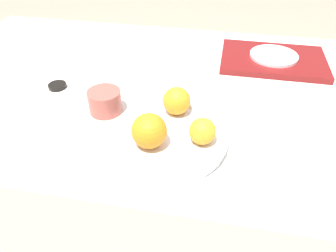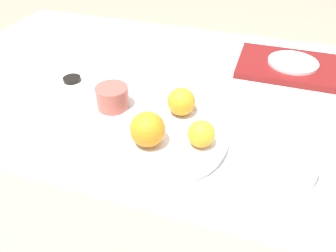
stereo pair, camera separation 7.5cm
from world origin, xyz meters
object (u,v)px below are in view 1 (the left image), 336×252
at_px(side_plate, 274,56).
at_px(orange_1, 202,131).
at_px(fruit_platter, 168,137).
at_px(orange_2, 177,101).
at_px(soy_dish, 57,86).
at_px(water_glass, 303,152).
at_px(orange_0, 149,131).
at_px(cup_0, 105,101).
at_px(serving_tray, 273,60).

bearing_deg(side_plate, orange_1, -111.41).
bearing_deg(fruit_platter, side_plate, 60.41).
bearing_deg(orange_2, soy_dish, 167.05).
relative_size(water_glass, soy_dish, 2.16).
distance_m(orange_2, side_plate, 0.46).
xyz_separation_m(orange_0, orange_1, (0.11, 0.03, -0.01)).
bearing_deg(orange_1, cup_0, 159.26).
relative_size(serving_tray, side_plate, 2.18).
relative_size(fruit_platter, orange_1, 4.60).
distance_m(orange_2, soy_dish, 0.39).
bearing_deg(serving_tray, soy_dish, -155.61).
xyz_separation_m(water_glass, cup_0, (-0.48, 0.14, -0.03)).
distance_m(orange_0, orange_1, 0.12).
bearing_deg(fruit_platter, orange_0, -130.55).
height_order(fruit_platter, soy_dish, fruit_platter).
relative_size(serving_tray, soy_dish, 6.42).
bearing_deg(water_glass, orange_2, 154.42).
bearing_deg(water_glass, orange_0, 179.64).
xyz_separation_m(orange_1, orange_2, (-0.08, 0.10, 0.00)).
bearing_deg(serving_tray, orange_2, -125.07).
distance_m(orange_1, soy_dish, 0.49).
height_order(serving_tray, side_plate, side_plate).
bearing_deg(cup_0, orange_2, 0.11).
relative_size(orange_0, orange_2, 1.13).
height_order(water_glass, side_plate, water_glass).
bearing_deg(orange_2, orange_1, -53.17).
relative_size(orange_2, cup_0, 0.80).
distance_m(orange_0, orange_2, 0.14).
height_order(orange_1, side_plate, orange_1).
bearing_deg(side_plate, orange_2, -125.07).
relative_size(fruit_platter, cup_0, 3.22).
height_order(orange_0, serving_tray, orange_0).
bearing_deg(serving_tray, side_plate, 0.00).
distance_m(orange_1, cup_0, 0.29).
bearing_deg(soy_dish, side_plate, 24.39).
xyz_separation_m(orange_0, soy_dish, (-0.34, 0.22, -0.06)).
bearing_deg(orange_1, water_glass, -9.46).
relative_size(orange_0, orange_1, 1.30).
bearing_deg(orange_0, serving_tray, 59.44).
xyz_separation_m(fruit_platter, soy_dish, (-0.37, 0.18, -0.01)).
relative_size(orange_0, soy_dish, 1.50).
bearing_deg(cup_0, orange_0, -41.11).
xyz_separation_m(orange_1, serving_tray, (0.19, 0.48, -0.04)).
bearing_deg(cup_0, fruit_platter, -26.63).
height_order(orange_1, orange_2, orange_2).
distance_m(fruit_platter, serving_tray, 0.54).
relative_size(water_glass, cup_0, 1.31).
relative_size(side_plate, cup_0, 1.79).
xyz_separation_m(orange_0, water_glass, (0.33, -0.00, -0.00)).
xyz_separation_m(cup_0, soy_dish, (-0.18, 0.09, -0.02)).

